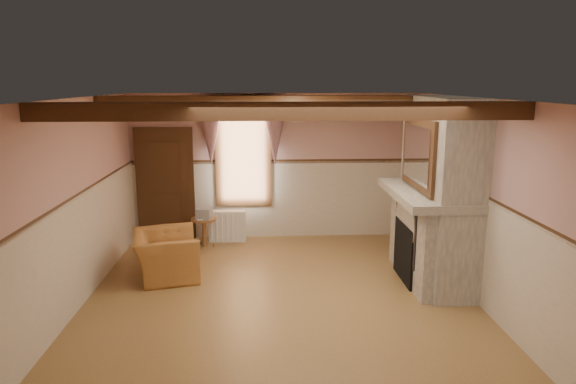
{
  "coord_description": "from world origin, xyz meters",
  "views": [
    {
      "loc": [
        -0.23,
        -6.81,
        3.02
      ],
      "look_at": [
        0.15,
        0.8,
        1.37
      ],
      "focal_mm": 32.0,
      "sensor_mm": 36.0,
      "label": 1
    }
  ],
  "objects_px": {
    "armchair": "(166,255)",
    "radiator": "(227,226)",
    "bowl": "(432,190)",
    "oil_lamp": "(422,177)",
    "mantel_clock": "(414,175)",
    "side_table": "(204,232)"
  },
  "relations": [
    {
      "from": "armchair",
      "to": "radiator",
      "type": "bearing_deg",
      "value": -38.09
    },
    {
      "from": "oil_lamp",
      "to": "mantel_clock",
      "type": "bearing_deg",
      "value": 90.0
    },
    {
      "from": "radiator",
      "to": "oil_lamp",
      "type": "height_order",
      "value": "oil_lamp"
    },
    {
      "from": "oil_lamp",
      "to": "bowl",
      "type": "bearing_deg",
      "value": -90.0
    },
    {
      "from": "bowl",
      "to": "mantel_clock",
      "type": "xyz_separation_m",
      "value": [
        0.0,
        0.94,
        0.05
      ]
    },
    {
      "from": "radiator",
      "to": "bowl",
      "type": "relative_size",
      "value": 1.85
    },
    {
      "from": "radiator",
      "to": "armchair",
      "type": "bearing_deg",
      "value": -113.4
    },
    {
      "from": "radiator",
      "to": "mantel_clock",
      "type": "distance_m",
      "value": 3.65
    },
    {
      "from": "mantel_clock",
      "to": "oil_lamp",
      "type": "height_order",
      "value": "oil_lamp"
    },
    {
      "from": "bowl",
      "to": "oil_lamp",
      "type": "relative_size",
      "value": 1.35
    },
    {
      "from": "mantel_clock",
      "to": "oil_lamp",
      "type": "distance_m",
      "value": 0.45
    },
    {
      "from": "side_table",
      "to": "mantel_clock",
      "type": "xyz_separation_m",
      "value": [
        3.57,
        -1.03,
        1.25
      ]
    },
    {
      "from": "armchair",
      "to": "bowl",
      "type": "xyz_separation_m",
      "value": [
        4.0,
        -0.5,
        1.11
      ]
    },
    {
      "from": "armchair",
      "to": "radiator",
      "type": "xyz_separation_m",
      "value": [
        0.84,
        1.79,
        -0.06
      ]
    },
    {
      "from": "armchair",
      "to": "bowl",
      "type": "height_order",
      "value": "bowl"
    },
    {
      "from": "mantel_clock",
      "to": "oil_lamp",
      "type": "relative_size",
      "value": 0.86
    },
    {
      "from": "bowl",
      "to": "oil_lamp",
      "type": "distance_m",
      "value": 0.51
    },
    {
      "from": "armchair",
      "to": "radiator",
      "type": "relative_size",
      "value": 1.57
    },
    {
      "from": "side_table",
      "to": "bowl",
      "type": "distance_m",
      "value": 4.25
    },
    {
      "from": "side_table",
      "to": "radiator",
      "type": "height_order",
      "value": "radiator"
    },
    {
      "from": "radiator",
      "to": "bowl",
      "type": "xyz_separation_m",
      "value": [
        3.17,
        -2.29,
        1.17
      ]
    },
    {
      "from": "armchair",
      "to": "oil_lamp",
      "type": "xyz_separation_m",
      "value": [
        4.0,
        -0.0,
        1.2
      ]
    }
  ]
}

